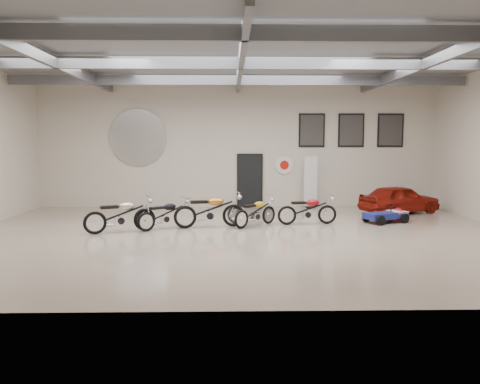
{
  "coord_description": "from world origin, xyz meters",
  "views": [
    {
      "loc": [
        -0.3,
        -12.99,
        2.59
      ],
      "look_at": [
        0.0,
        1.2,
        1.1
      ],
      "focal_mm": 35.0,
      "sensor_mm": 36.0,
      "label": 1
    }
  ],
  "objects_px": {
    "motorcycle_gold": "(210,209)",
    "go_kart": "(389,213)",
    "motorcycle_black": "(165,214)",
    "motorcycle_yellow": "(256,211)",
    "motorcycle_red": "(307,209)",
    "banner_stand": "(311,183)",
    "vintage_car": "(400,199)",
    "motorcycle_silver": "(120,214)"
  },
  "relations": [
    {
      "from": "motorcycle_red",
      "to": "motorcycle_silver",
      "type": "bearing_deg",
      "value": -174.58
    },
    {
      "from": "motorcycle_yellow",
      "to": "motorcycle_red",
      "type": "distance_m",
      "value": 1.69
    },
    {
      "from": "motorcycle_silver",
      "to": "vintage_car",
      "type": "height_order",
      "value": "motorcycle_silver"
    },
    {
      "from": "vintage_car",
      "to": "motorcycle_red",
      "type": "bearing_deg",
      "value": 98.87
    },
    {
      "from": "motorcycle_gold",
      "to": "motorcycle_yellow",
      "type": "distance_m",
      "value": 1.44
    },
    {
      "from": "vintage_car",
      "to": "motorcycle_gold",
      "type": "bearing_deg",
      "value": 89.51
    },
    {
      "from": "motorcycle_silver",
      "to": "motorcycle_yellow",
      "type": "xyz_separation_m",
      "value": [
        3.99,
        0.93,
        -0.07
      ]
    },
    {
      "from": "motorcycle_yellow",
      "to": "motorcycle_red",
      "type": "xyz_separation_m",
      "value": [
        1.67,
        0.28,
        0.03
      ]
    },
    {
      "from": "motorcycle_black",
      "to": "motorcycle_gold",
      "type": "xyz_separation_m",
      "value": [
        1.33,
        0.25,
        0.09
      ]
    },
    {
      "from": "motorcycle_silver",
      "to": "vintage_car",
      "type": "bearing_deg",
      "value": -4.4
    },
    {
      "from": "motorcycle_gold",
      "to": "motorcycle_silver",
      "type": "bearing_deg",
      "value": -175.09
    },
    {
      "from": "vintage_car",
      "to": "go_kart",
      "type": "bearing_deg",
      "value": 129.56
    },
    {
      "from": "banner_stand",
      "to": "vintage_car",
      "type": "relative_size",
      "value": 0.64
    },
    {
      "from": "banner_stand",
      "to": "vintage_car",
      "type": "distance_m",
      "value": 3.43
    },
    {
      "from": "motorcycle_red",
      "to": "vintage_car",
      "type": "xyz_separation_m",
      "value": [
        3.8,
        2.3,
        0.04
      ]
    },
    {
      "from": "motorcycle_black",
      "to": "vintage_car",
      "type": "distance_m",
      "value": 8.76
    },
    {
      "from": "motorcycle_red",
      "to": "banner_stand",
      "type": "bearing_deg",
      "value": 72.24
    },
    {
      "from": "banner_stand",
      "to": "motorcycle_silver",
      "type": "bearing_deg",
      "value": -152.0
    },
    {
      "from": "motorcycle_black",
      "to": "go_kart",
      "type": "height_order",
      "value": "motorcycle_black"
    },
    {
      "from": "motorcycle_gold",
      "to": "vintage_car",
      "type": "relative_size",
      "value": 0.69
    },
    {
      "from": "vintage_car",
      "to": "motorcycle_yellow",
      "type": "bearing_deg",
      "value": 92.92
    },
    {
      "from": "motorcycle_red",
      "to": "vintage_car",
      "type": "bearing_deg",
      "value": 24.63
    },
    {
      "from": "motorcycle_gold",
      "to": "motorcycle_red",
      "type": "distance_m",
      "value": 3.13
    },
    {
      "from": "motorcycle_silver",
      "to": "motorcycle_yellow",
      "type": "height_order",
      "value": "motorcycle_silver"
    },
    {
      "from": "motorcycle_black",
      "to": "go_kart",
      "type": "bearing_deg",
      "value": -28.94
    },
    {
      "from": "banner_stand",
      "to": "motorcycle_gold",
      "type": "bearing_deg",
      "value": -142.04
    },
    {
      "from": "motorcycle_red",
      "to": "vintage_car",
      "type": "relative_size",
      "value": 0.61
    },
    {
      "from": "motorcycle_black",
      "to": "motorcycle_red",
      "type": "xyz_separation_m",
      "value": [
        4.42,
        0.71,
        0.03
      ]
    },
    {
      "from": "motorcycle_yellow",
      "to": "motorcycle_red",
      "type": "relative_size",
      "value": 0.95
    },
    {
      "from": "motorcycle_gold",
      "to": "go_kart",
      "type": "distance_m",
      "value": 5.9
    },
    {
      "from": "motorcycle_silver",
      "to": "motorcycle_black",
      "type": "relative_size",
      "value": 1.14
    },
    {
      "from": "motorcycle_black",
      "to": "motorcycle_yellow",
      "type": "bearing_deg",
      "value": -28.35
    },
    {
      "from": "banner_stand",
      "to": "motorcycle_gold",
      "type": "height_order",
      "value": "banner_stand"
    },
    {
      "from": "motorcycle_yellow",
      "to": "motorcycle_black",
      "type": "bearing_deg",
      "value": 144.79
    },
    {
      "from": "motorcycle_yellow",
      "to": "motorcycle_silver",
      "type": "bearing_deg",
      "value": 148.96
    },
    {
      "from": "motorcycle_silver",
      "to": "go_kart",
      "type": "relative_size",
      "value": 1.16
    },
    {
      "from": "motorcycle_yellow",
      "to": "go_kart",
      "type": "height_order",
      "value": "motorcycle_yellow"
    },
    {
      "from": "motorcycle_black",
      "to": "go_kart",
      "type": "relative_size",
      "value": 1.02
    },
    {
      "from": "banner_stand",
      "to": "vintage_car",
      "type": "xyz_separation_m",
      "value": [
        3.05,
        -1.5,
        -0.47
      ]
    },
    {
      "from": "motorcycle_black",
      "to": "motorcycle_red",
      "type": "relative_size",
      "value": 0.95
    },
    {
      "from": "go_kart",
      "to": "motorcycle_black",
      "type": "bearing_deg",
      "value": 164.72
    },
    {
      "from": "banner_stand",
      "to": "motorcycle_red",
      "type": "xyz_separation_m",
      "value": [
        -0.75,
        -3.8,
        -0.51
      ]
    }
  ]
}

